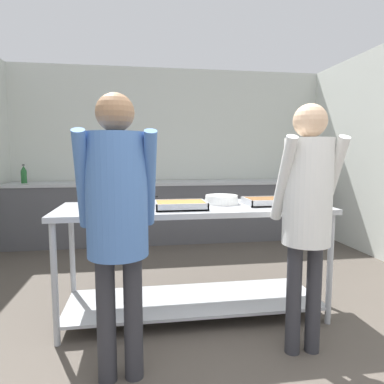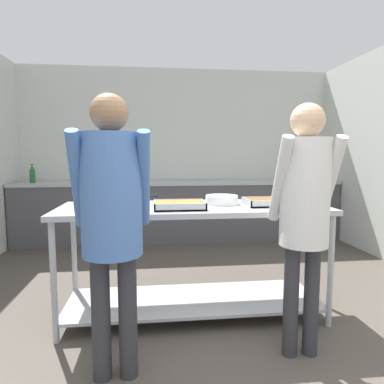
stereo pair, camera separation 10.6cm
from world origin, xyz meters
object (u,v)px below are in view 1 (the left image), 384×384
at_px(plate_stack, 222,200).
at_px(guest_serving_left, 117,208).
at_px(serving_tray_vegetables, 268,202).
at_px(water_bottle, 24,175).
at_px(guest_serving_right, 307,201).
at_px(serving_tray_roast, 181,205).
at_px(sauce_pan, 121,200).

distance_m(plate_stack, guest_serving_left, 1.15).
distance_m(serving_tray_vegetables, guest_serving_left, 1.36).
height_order(guest_serving_left, water_bottle, guest_serving_left).
height_order(serving_tray_vegetables, water_bottle, water_bottle).
xyz_separation_m(serving_tray_vegetables, guest_serving_left, (-1.16, -0.71, 0.09)).
relative_size(guest_serving_left, water_bottle, 6.15).
distance_m(guest_serving_left, water_bottle, 3.56).
relative_size(guest_serving_right, water_bottle, 6.08).
distance_m(serving_tray_roast, serving_tray_vegetables, 0.74).
bearing_deg(plate_stack, serving_tray_vegetables, -16.65).
bearing_deg(plate_stack, serving_tray_roast, -151.38).
xyz_separation_m(serving_tray_vegetables, water_bottle, (-2.65, 2.52, 0.10)).
distance_m(sauce_pan, plate_stack, 0.82).
bearing_deg(serving_tray_vegetables, guest_serving_right, -88.46).
height_order(sauce_pan, serving_tray_roast, sauce_pan).
height_order(serving_tray_roast, serving_tray_vegetables, same).
height_order(plate_stack, serving_tray_vegetables, plate_stack).
bearing_deg(serving_tray_roast, serving_tray_vegetables, 7.08).
xyz_separation_m(plate_stack, guest_serving_left, (-0.79, -0.82, 0.08)).
height_order(plate_stack, guest_serving_right, guest_serving_right).
relative_size(plate_stack, guest_serving_left, 0.17).
distance_m(sauce_pan, water_bottle, 2.79).
height_order(serving_tray_roast, plate_stack, plate_stack).
relative_size(plate_stack, water_bottle, 1.05).
bearing_deg(guest_serving_left, serving_tray_vegetables, 31.56).
bearing_deg(guest_serving_right, sauce_pan, 147.41).
height_order(sauce_pan, serving_tray_vegetables, sauce_pan).
relative_size(sauce_pan, guest_serving_right, 0.28).
distance_m(serving_tray_vegetables, water_bottle, 3.66).
bearing_deg(sauce_pan, guest_serving_left, -88.52).
xyz_separation_m(sauce_pan, serving_tray_vegetables, (1.18, -0.15, -0.02)).
height_order(guest_serving_right, water_bottle, guest_serving_right).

